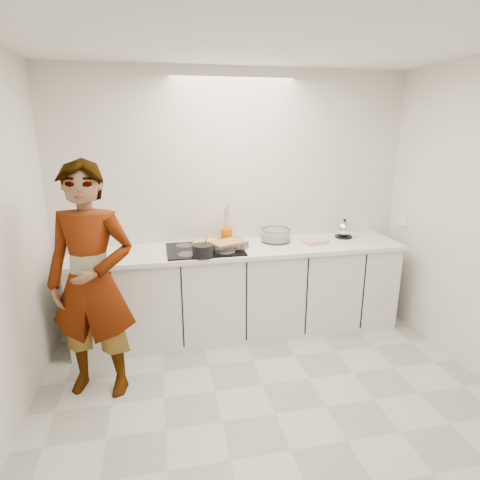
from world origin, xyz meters
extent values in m
cube|color=beige|center=(0.00, 0.00, 0.00)|extent=(3.60, 3.20, 0.00)
cube|color=white|center=(0.00, 0.00, 2.60)|extent=(3.60, 3.20, 0.00)
cube|color=silver|center=(0.00, 1.60, 1.30)|extent=(3.60, 0.00, 2.60)
cube|color=silver|center=(0.00, -1.60, 1.30)|extent=(3.60, 0.00, 2.60)
cube|color=white|center=(1.79, 1.33, 1.07)|extent=(0.02, 0.15, 0.09)
cube|color=silver|center=(0.00, 1.28, 0.43)|extent=(3.20, 0.58, 0.87)
cube|color=white|center=(0.00, 1.28, 0.89)|extent=(3.24, 0.64, 0.04)
cube|color=black|center=(-0.35, 1.26, 0.92)|extent=(0.72, 0.54, 0.01)
cylinder|color=#B44636|center=(-0.31, 1.33, 0.95)|extent=(0.35, 0.35, 0.05)
cylinder|color=yellow|center=(-0.31, 1.33, 0.97)|extent=(0.30, 0.30, 0.01)
cylinder|color=black|center=(-0.39, 1.04, 0.98)|extent=(0.24, 0.24, 0.11)
cylinder|color=silver|center=(-0.37, 1.06, 1.02)|extent=(0.05, 0.07, 0.16)
cube|color=silver|center=(-0.14, 1.24, 0.95)|extent=(0.40, 0.35, 0.06)
cube|color=#E99E47|center=(-0.14, 1.24, 0.98)|extent=(0.36, 0.31, 0.02)
cylinder|color=silver|center=(0.40, 1.40, 0.98)|extent=(0.36, 0.36, 0.14)
cylinder|color=white|center=(0.40, 1.40, 0.96)|extent=(0.30, 0.30, 0.06)
cube|color=white|center=(0.77, 1.27, 0.93)|extent=(0.27, 0.22, 0.04)
cylinder|color=black|center=(1.15, 1.40, 0.92)|extent=(0.19, 0.19, 0.02)
sphere|color=silver|center=(1.15, 1.40, 1.00)|extent=(0.18, 0.18, 0.17)
sphere|color=black|center=(1.15, 1.40, 1.10)|extent=(0.03, 0.03, 0.03)
cylinder|color=#D75D03|center=(-0.10, 1.49, 0.98)|extent=(0.15, 0.15, 0.15)
imported|color=silver|center=(-1.29, 0.59, 0.92)|extent=(0.76, 0.59, 1.83)
camera|label=1|loc=(-0.76, -2.39, 2.05)|focal=30.00mm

